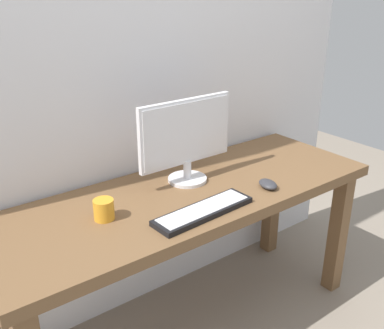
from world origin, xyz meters
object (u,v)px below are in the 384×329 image
object	(u,v)px
keyboard_primary	(203,211)
mouse	(268,184)
desk	(189,212)
coffee_mug	(104,209)
monitor	(186,138)

from	to	relation	value
keyboard_primary	mouse	bearing A→B (deg)	1.78
desk	mouse	world-z (taller)	mouse
desk	keyboard_primary	world-z (taller)	keyboard_primary
keyboard_primary	mouse	world-z (taller)	mouse
coffee_mug	mouse	bearing A→B (deg)	-14.84
desk	keyboard_primary	xyz separation A→B (m)	(-0.08, -0.20, 0.12)
coffee_mug	monitor	bearing A→B (deg)	11.67
desk	monitor	bearing A→B (deg)	59.13
desk	keyboard_primary	bearing A→B (deg)	-111.05
monitor	mouse	distance (m)	0.41
keyboard_primary	monitor	bearing A→B (deg)	65.54
desk	monitor	world-z (taller)	monitor
keyboard_primary	coffee_mug	bearing A→B (deg)	149.03
monitor	keyboard_primary	world-z (taller)	monitor
desk	monitor	xyz separation A→B (m)	(0.06, 0.10, 0.31)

